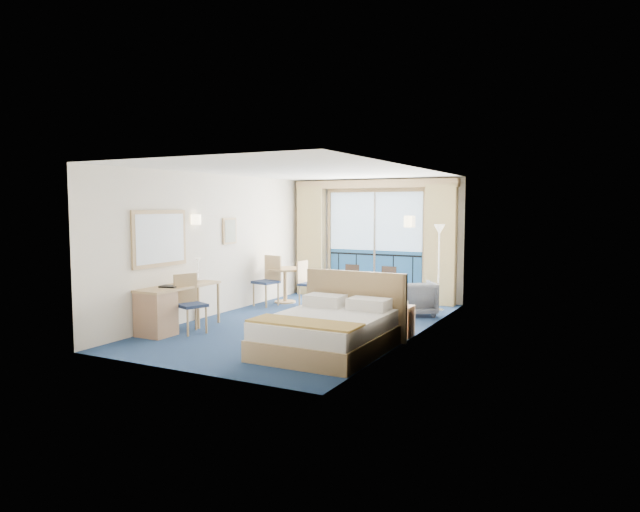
# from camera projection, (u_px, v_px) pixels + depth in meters

# --- Properties ---
(floor) EXTENTS (6.50, 6.50, 0.00)m
(floor) POSITION_uv_depth(u_px,v_px,m) (306.00, 324.00, 10.11)
(floor) COLOR navy
(floor) RESTS_ON ground
(room_walls) EXTENTS (4.04, 6.54, 2.72)m
(room_walls) POSITION_uv_depth(u_px,v_px,m) (306.00, 224.00, 9.95)
(room_walls) COLOR silver
(room_walls) RESTS_ON ground
(balcony_door) EXTENTS (2.36, 0.03, 2.52)m
(balcony_door) POSITION_uv_depth(u_px,v_px,m) (374.00, 248.00, 12.85)
(balcony_door) COLOR navy
(balcony_door) RESTS_ON room_walls
(curtain_left) EXTENTS (0.65, 0.22, 2.55)m
(curtain_left) POSITION_uv_depth(u_px,v_px,m) (311.00, 241.00, 13.42)
(curtain_left) COLOR tan
(curtain_left) RESTS_ON room_walls
(curtain_right) EXTENTS (0.65, 0.22, 2.55)m
(curtain_right) POSITION_uv_depth(u_px,v_px,m) (441.00, 245.00, 12.00)
(curtain_right) COLOR tan
(curtain_right) RESTS_ON room_walls
(pelmet) EXTENTS (3.80, 0.25, 0.18)m
(pelmet) POSITION_uv_depth(u_px,v_px,m) (373.00, 184.00, 12.62)
(pelmet) COLOR tan
(pelmet) RESTS_ON room_walls
(mirror) EXTENTS (0.05, 1.25, 0.95)m
(mirror) POSITION_uv_depth(u_px,v_px,m) (160.00, 238.00, 9.55)
(mirror) COLOR tan
(mirror) RESTS_ON room_walls
(wall_print) EXTENTS (0.04, 0.42, 0.52)m
(wall_print) POSITION_uv_depth(u_px,v_px,m) (230.00, 231.00, 11.27)
(wall_print) COLOR tan
(wall_print) RESTS_ON room_walls
(sconce_left) EXTENTS (0.18, 0.18, 0.18)m
(sconce_left) POSITION_uv_depth(u_px,v_px,m) (196.00, 219.00, 10.31)
(sconce_left) COLOR #FFE7B2
(sconce_left) RESTS_ON room_walls
(sconce_right) EXTENTS (0.18, 0.18, 0.18)m
(sconce_right) POSITION_uv_depth(u_px,v_px,m) (410.00, 222.00, 8.92)
(sconce_right) COLOR #FFE7B2
(sconce_right) RESTS_ON room_walls
(bed) EXTENTS (1.70, 2.03, 1.07)m
(bed) POSITION_uv_depth(u_px,v_px,m) (329.00, 331.00, 8.20)
(bed) COLOR tan
(bed) RESTS_ON ground
(nightstand) EXTENTS (0.38, 0.36, 0.49)m
(nightstand) POSITION_uv_depth(u_px,v_px,m) (400.00, 321.00, 9.17)
(nightstand) COLOR #9B7252
(nightstand) RESTS_ON ground
(phone) EXTENTS (0.18, 0.14, 0.08)m
(phone) POSITION_uv_depth(u_px,v_px,m) (402.00, 303.00, 9.14)
(phone) COLOR beige
(phone) RESTS_ON nightstand
(armchair) EXTENTS (0.98, 0.99, 0.66)m
(armchair) POSITION_uv_depth(u_px,v_px,m) (416.00, 298.00, 10.94)
(armchair) COLOR #40444E
(armchair) RESTS_ON ground
(floor_lamp) EXTENTS (0.24, 0.24, 1.73)m
(floor_lamp) POSITION_uv_depth(u_px,v_px,m) (439.00, 246.00, 11.28)
(floor_lamp) COLOR silver
(floor_lamp) RESTS_ON ground
(desk) EXTENTS (0.55, 1.61, 0.75)m
(desk) POSITION_uv_depth(u_px,v_px,m) (161.00, 309.00, 9.28)
(desk) COLOR tan
(desk) RESTS_ON ground
(desk_chair) EXTENTS (0.55, 0.54, 0.97)m
(desk_chair) POSITION_uv_depth(u_px,v_px,m) (189.00, 300.00, 9.42)
(desk_chair) COLOR #202C4A
(desk_chair) RESTS_ON ground
(folder) EXTENTS (0.33, 0.27, 0.03)m
(folder) POSITION_uv_depth(u_px,v_px,m) (169.00, 286.00, 9.41)
(folder) COLOR black
(folder) RESTS_ON desk
(desk_lamp) EXTENTS (0.11, 0.11, 0.40)m
(desk_lamp) POSITION_uv_depth(u_px,v_px,m) (198.00, 265.00, 10.10)
(desk_lamp) COLOR silver
(desk_lamp) RESTS_ON desk
(round_table) EXTENTS (0.83, 0.83, 0.75)m
(round_table) POSITION_uv_depth(u_px,v_px,m) (285.00, 276.00, 12.35)
(round_table) COLOR tan
(round_table) RESTS_ON ground
(table_chair_a) EXTENTS (0.43, 0.42, 0.94)m
(table_chair_a) POSITION_uv_depth(u_px,v_px,m) (307.00, 280.00, 12.05)
(table_chair_a) COLOR #202C4A
(table_chair_a) RESTS_ON ground
(table_chair_b) EXTENTS (0.53, 0.54, 1.05)m
(table_chair_b) POSITION_uv_depth(u_px,v_px,m) (269.00, 277.00, 12.01)
(table_chair_b) COLOR #202C4A
(table_chair_b) RESTS_ON ground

